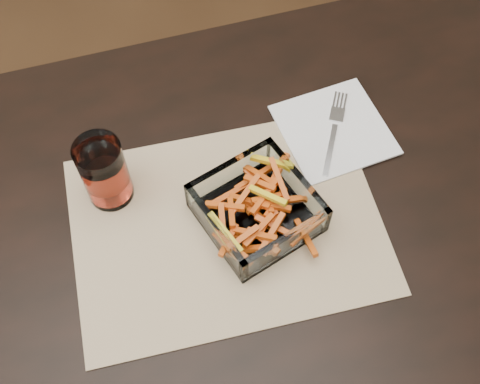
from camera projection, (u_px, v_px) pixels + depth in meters
name	position (u px, v px, depth m)	size (l,w,h in m)	color
dining_table	(143.00, 310.00, 0.91)	(1.60, 0.90, 0.75)	black
placemat	(227.00, 225.00, 0.89)	(0.45, 0.33, 0.00)	tan
glass_bowl	(257.00, 210.00, 0.87)	(0.19, 0.19, 0.06)	white
tumbler	(105.00, 174.00, 0.86)	(0.07, 0.07, 0.12)	white
napkin	(334.00, 130.00, 0.97)	(0.16, 0.16, 0.00)	white
fork	(334.00, 129.00, 0.96)	(0.10, 0.15, 0.00)	silver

